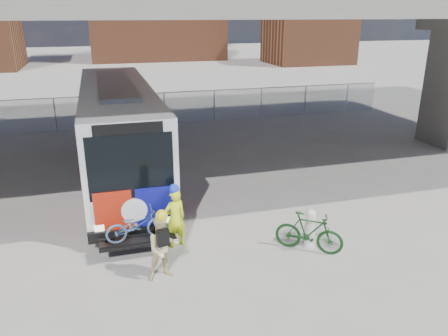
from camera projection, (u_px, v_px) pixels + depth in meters
name	position (u px, v px, depth m)	size (l,w,h in m)	color
ground	(191.00, 207.00, 14.59)	(160.00, 160.00, 0.00)	#9E9991
bus	(118.00, 123.00, 16.95)	(2.67, 12.93, 3.69)	silver
overpass	(164.00, 1.00, 16.02)	(40.00, 16.00, 7.95)	#605E59
chainlink_fence	(147.00, 100.00, 24.97)	(30.00, 0.06, 30.00)	gray
brick_buildings	(122.00, 19.00, 56.76)	(54.00, 22.00, 12.00)	brown
bollard	(310.00, 226.00, 12.05)	(0.28, 0.28, 1.09)	white
cyclist_hivis	(175.00, 217.00, 11.91)	(0.69, 0.54, 1.84)	#DFF419
cyclist_tan	(163.00, 246.00, 10.45)	(0.88, 0.73, 1.81)	beige
bike_parked	(309.00, 232.00, 11.75)	(0.52, 1.85, 1.11)	#123916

